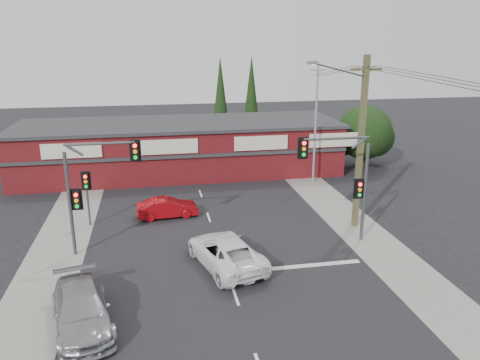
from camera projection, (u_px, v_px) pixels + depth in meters
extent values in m
plane|color=black|center=(223.00, 259.00, 23.91)|extent=(120.00, 120.00, 0.00)
cube|color=black|center=(211.00, 223.00, 28.61)|extent=(14.00, 70.00, 0.01)
cube|color=gray|center=(65.00, 233.00, 27.09)|extent=(3.00, 70.00, 0.02)
cube|color=gray|center=(341.00, 214.00, 30.12)|extent=(3.00, 70.00, 0.02)
cube|color=silver|center=(297.00, 266.00, 23.11)|extent=(6.50, 0.35, 0.01)
imported|color=white|center=(226.00, 252.00, 23.03)|extent=(3.86, 5.91, 1.51)
imported|color=#999B9E|center=(82.00, 310.00, 18.13)|extent=(3.15, 5.42, 1.48)
imported|color=#9B0910|center=(167.00, 208.00, 29.39)|extent=(3.90, 1.66, 1.25)
cube|color=silver|center=(235.00, 296.00, 20.48)|extent=(0.12, 1.60, 0.01)
cube|color=silver|center=(220.00, 249.00, 24.99)|extent=(0.12, 1.60, 0.01)
cube|color=silver|center=(209.00, 217.00, 29.49)|extent=(0.12, 1.60, 0.01)
cube|color=silver|center=(201.00, 194.00, 33.99)|extent=(0.12, 1.60, 0.01)
cube|color=silver|center=(194.00, 175.00, 38.50)|extent=(0.12, 1.60, 0.01)
cube|color=silver|center=(190.00, 161.00, 43.00)|extent=(0.12, 1.60, 0.01)
cube|color=#4E0F13|center=(180.00, 148.00, 39.14)|extent=(26.00, 8.00, 4.00)
cube|color=#2D2D30|center=(179.00, 124.00, 38.53)|extent=(26.40, 8.40, 0.25)
cube|color=beige|center=(72.00, 151.00, 33.59)|extent=(4.20, 0.12, 1.10)
cube|color=beige|center=(170.00, 147.00, 34.83)|extent=(4.20, 0.12, 1.10)
cube|color=beige|center=(261.00, 143.00, 36.08)|extent=(4.20, 0.12, 1.10)
cube|color=beige|center=(335.00, 140.00, 37.14)|extent=(4.20, 0.12, 1.10)
cube|color=#2D2D30|center=(184.00, 157.00, 35.19)|extent=(26.00, 0.15, 0.25)
cylinder|color=#2D2116|center=(362.00, 159.00, 40.33)|extent=(0.50, 0.50, 1.80)
sphere|color=black|center=(365.00, 132.00, 39.66)|extent=(4.60, 4.60, 4.60)
sphere|color=black|center=(375.00, 137.00, 41.07)|extent=(3.40, 3.40, 3.40)
sphere|color=black|center=(343.00, 140.00, 41.01)|extent=(2.80, 2.80, 2.80)
cylinder|color=#2D2116|center=(221.00, 141.00, 46.81)|extent=(0.24, 0.24, 2.00)
cone|color=black|center=(221.00, 96.00, 45.50)|extent=(1.80, 1.80, 7.50)
cylinder|color=#2D2116|center=(251.00, 136.00, 49.31)|extent=(0.24, 0.24, 2.00)
cone|color=black|center=(251.00, 93.00, 48.01)|extent=(1.80, 1.80, 7.50)
cylinder|color=#47494C|center=(70.00, 205.00, 23.66)|extent=(0.18, 0.18, 5.50)
cylinder|color=#47494C|center=(99.00, 144.00, 23.06)|extent=(3.40, 0.14, 0.14)
cylinder|color=#47494C|center=(75.00, 151.00, 22.94)|extent=(0.82, 0.14, 0.63)
cube|color=black|center=(135.00, 151.00, 23.49)|extent=(0.32, 0.22, 0.95)
cube|color=black|center=(135.00, 151.00, 23.56)|extent=(0.55, 0.04, 1.15)
cylinder|color=#FF0C07|center=(135.00, 146.00, 23.28)|extent=(0.20, 0.06, 0.20)
cylinder|color=orange|center=(135.00, 152.00, 23.37)|extent=(0.20, 0.06, 0.20)
cylinder|color=#0CE526|center=(135.00, 157.00, 23.46)|extent=(0.20, 0.06, 0.20)
cube|color=black|center=(77.00, 200.00, 23.65)|extent=(0.32, 0.22, 0.95)
cube|color=black|center=(77.00, 199.00, 23.71)|extent=(0.55, 0.04, 1.15)
cylinder|color=#FF0C07|center=(76.00, 195.00, 23.44)|extent=(0.20, 0.06, 0.20)
cylinder|color=orange|center=(76.00, 201.00, 23.52)|extent=(0.20, 0.06, 0.20)
cylinder|color=#0CE526|center=(77.00, 206.00, 23.61)|extent=(0.20, 0.06, 0.20)
cylinder|color=#47494C|center=(365.00, 193.00, 25.47)|extent=(0.18, 0.18, 5.50)
cylinder|color=#47494C|center=(337.00, 138.00, 24.25)|extent=(3.60, 0.14, 0.14)
cylinder|color=#47494C|center=(359.00, 143.00, 24.57)|extent=(0.82, 0.14, 0.63)
cube|color=black|center=(303.00, 148.00, 24.06)|extent=(0.32, 0.22, 0.95)
cube|color=black|center=(303.00, 148.00, 24.13)|extent=(0.55, 0.04, 1.15)
cylinder|color=#FF0C07|center=(304.00, 143.00, 23.86)|extent=(0.20, 0.06, 0.20)
cylinder|color=orange|center=(304.00, 149.00, 23.94)|extent=(0.20, 0.06, 0.20)
cylinder|color=#0CE526|center=(304.00, 155.00, 24.03)|extent=(0.20, 0.06, 0.20)
cube|color=black|center=(359.00, 189.00, 25.34)|extent=(0.32, 0.22, 0.95)
cube|color=black|center=(358.00, 189.00, 25.40)|extent=(0.55, 0.04, 1.15)
cylinder|color=#FF0C07|center=(360.00, 184.00, 25.13)|extent=(0.20, 0.06, 0.20)
cylinder|color=orange|center=(360.00, 190.00, 25.22)|extent=(0.20, 0.06, 0.20)
cylinder|color=#0CE526|center=(359.00, 195.00, 25.30)|extent=(0.20, 0.06, 0.20)
cylinder|color=#47494C|center=(88.00, 202.00, 27.83)|extent=(0.12, 0.12, 3.00)
cube|color=black|center=(86.00, 181.00, 27.46)|extent=(0.32, 0.22, 0.95)
cube|color=black|center=(86.00, 181.00, 27.52)|extent=(0.55, 0.04, 1.15)
cylinder|color=#FF0C07|center=(85.00, 177.00, 27.25)|extent=(0.20, 0.06, 0.20)
cylinder|color=orange|center=(86.00, 182.00, 27.34)|extent=(0.20, 0.06, 0.20)
cylinder|color=#0CE526|center=(86.00, 186.00, 27.42)|extent=(0.20, 0.06, 0.20)
cube|color=brown|center=(360.00, 144.00, 26.79)|extent=(0.30, 0.30, 10.00)
cube|color=brown|center=(366.00, 69.00, 25.57)|extent=(1.80, 0.14, 0.14)
cylinder|color=#47494C|center=(340.00, 70.00, 25.15)|extent=(3.23, 0.39, 0.89)
cube|color=slate|center=(313.00, 63.00, 24.61)|extent=(0.55, 0.25, 0.18)
cylinder|color=silver|center=(313.00, 65.00, 24.63)|extent=(0.28, 0.28, 0.05)
cylinder|color=gray|center=(315.00, 125.00, 35.49)|extent=(0.16, 0.16, 9.00)
cube|color=gray|center=(318.00, 70.00, 34.30)|extent=(1.20, 0.10, 0.10)
cylinder|color=black|center=(330.00, 72.00, 29.86)|extent=(0.73, 9.01, 1.22)
cylinder|color=black|center=(471.00, 89.00, 16.03)|extent=(0.32, 20.00, 0.52)
cylinder|color=black|center=(339.00, 71.00, 29.96)|extent=(0.52, 9.00, 1.22)
cylinder|color=black|center=(347.00, 71.00, 30.07)|extent=(0.31, 9.00, 1.22)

